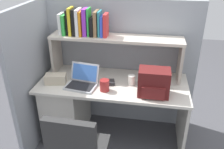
{
  "coord_description": "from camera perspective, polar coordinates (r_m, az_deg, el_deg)",
  "views": [
    {
      "loc": [
        0.38,
        -2.25,
        1.98
      ],
      "look_at": [
        0.0,
        -0.05,
        0.85
      ],
      "focal_mm": 38.52,
      "sensor_mm": 36.0,
      "label": 1
    }
  ],
  "objects": [
    {
      "name": "tissue_box",
      "position": [
        2.63,
        -13.22,
        -0.99
      ],
      "size": [
        0.24,
        0.16,
        0.1
      ],
      "primitive_type": "cube",
      "rotation": [
        0.0,
        0.0,
        0.19
      ],
      "color": "#BFB299",
      "rests_on": "desk"
    },
    {
      "name": "snack_canister",
      "position": [
        2.42,
        -1.79,
        -2.58
      ],
      "size": [
        0.1,
        0.1,
        0.12
      ],
      "primitive_type": "cylinder",
      "color": "maroon",
      "rests_on": "desk"
    },
    {
      "name": "reference_books_on_shelf",
      "position": [
        2.64,
        -6.77,
        11.99
      ],
      "size": [
        0.53,
        0.19,
        0.29
      ],
      "color": "white",
      "rests_on": "overhead_hutch"
    },
    {
      "name": "laptop",
      "position": [
        2.53,
        -7.05,
        -1.58
      ],
      "size": [
        0.34,
        0.3,
        0.22
      ],
      "color": "#B7BABF",
      "rests_on": "desk"
    },
    {
      "name": "backpack",
      "position": [
        2.35,
        9.89,
        -1.97
      ],
      "size": [
        0.3,
        0.23,
        0.27
      ],
      "color": "#591919",
      "rests_on": "desk"
    },
    {
      "name": "computer_mouse",
      "position": [
        2.57,
        -0.09,
        -1.83
      ],
      "size": [
        0.09,
        0.12,
        0.03
      ],
      "primitive_type": "cube",
      "rotation": [
        0.0,
        0.0,
        0.27
      ],
      "color": "#262628",
      "rests_on": "desk"
    },
    {
      "name": "ground_plane",
      "position": [
        3.02,
        0.17,
        -14.13
      ],
      "size": [
        8.0,
        8.0,
        0.0
      ],
      "primitive_type": "plane",
      "color": "#4C4C51"
    },
    {
      "name": "desk",
      "position": [
        2.85,
        -7.62,
        -6.97
      ],
      "size": [
        1.6,
        0.7,
        0.73
      ],
      "color": "beige",
      "rests_on": "ground_plane"
    },
    {
      "name": "paper_cup",
      "position": [
        2.54,
        4.64,
        -1.29
      ],
      "size": [
        0.08,
        0.08,
        0.1
      ],
      "primitive_type": "cylinder",
      "color": "white",
      "rests_on": "desk"
    },
    {
      "name": "cubicle_partition_rear",
      "position": [
        2.91,
        1.44,
        2.44
      ],
      "size": [
        1.84,
        0.05,
        1.55
      ],
      "primitive_type": "cube",
      "color": "gray",
      "rests_on": "ground_plane"
    },
    {
      "name": "cubicle_partition_left",
      "position": [
        2.79,
        -17.47,
        -0.04
      ],
      "size": [
        0.05,
        1.06,
        1.55
      ],
      "primitive_type": "cube",
      "color": "gray",
      "rests_on": "ground_plane"
    },
    {
      "name": "overhead_hutch",
      "position": [
        2.63,
        0.93,
        6.94
      ],
      "size": [
        1.44,
        0.28,
        0.45
      ],
      "color": "#B3A99C",
      "rests_on": "desk"
    }
  ]
}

